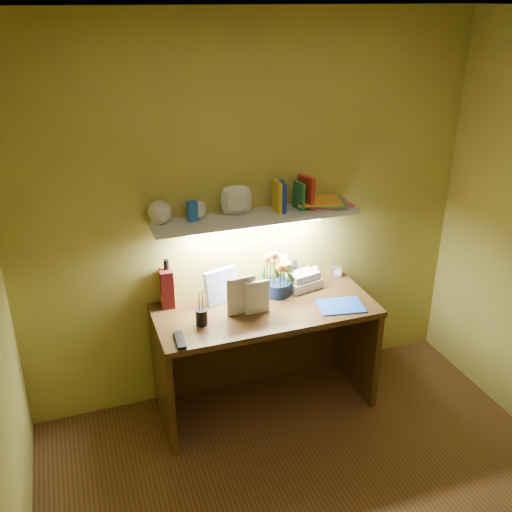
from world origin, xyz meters
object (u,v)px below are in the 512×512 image
Objects in this scene: desk_clock at (336,272)px; flower_bouquet at (278,272)px; whisky_bottle at (168,282)px; desk at (265,357)px; telephone at (303,279)px.

flower_bouquet is at bearing -143.13° from desk_clock.
desk_clock is at bearing 0.24° from whisky_bottle.
flower_bouquet is 1.02× the size of whisky_bottle.
desk is 0.57m from flower_bouquet.
desk is at bearing -133.06° from desk_clock.
whisky_bottle is (-1.19, -0.00, 0.12)m from desk_clock.
telephone is 0.90m from whisky_bottle.
whisky_bottle is (-0.90, 0.07, 0.09)m from telephone.
telephone is (0.19, 0.03, -0.09)m from flower_bouquet.
flower_bouquet reaches higher than telephone.
flower_bouquet is 1.44× the size of telephone.
telephone reaches higher than desk_clock.
desk is 0.79m from desk_clock.
desk is at bearing -132.28° from flower_bouquet.
flower_bouquet reaches higher than whisky_bottle.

